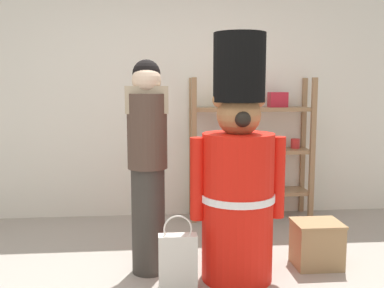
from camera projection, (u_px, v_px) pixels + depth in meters
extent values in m
cube|color=silver|center=(166.00, 97.00, 4.81)|extent=(6.40, 0.12, 2.60)
cube|color=#93704C|center=(194.00, 151.00, 4.54)|extent=(0.05, 0.05, 1.51)
cube|color=#93704C|center=(312.00, 150.00, 4.66)|extent=(0.05, 0.05, 1.51)
cube|color=#93704C|center=(191.00, 147.00, 4.84)|extent=(0.05, 0.05, 1.51)
cube|color=#93704C|center=(303.00, 146.00, 4.95)|extent=(0.05, 0.05, 1.51)
cube|color=#93704C|center=(250.00, 192.00, 4.81)|extent=(1.26, 0.30, 0.04)
cube|color=#93704C|center=(251.00, 151.00, 4.75)|extent=(1.26, 0.30, 0.04)
cube|color=#93704C|center=(251.00, 109.00, 4.69)|extent=(1.26, 0.30, 0.04)
cylinder|color=pink|center=(204.00, 145.00, 4.71)|extent=(0.09, 0.09, 0.11)
cylinder|color=blue|center=(228.00, 145.00, 4.71)|extent=(0.09, 0.09, 0.10)
cylinder|color=navy|center=(251.00, 145.00, 4.72)|extent=(0.08, 0.08, 0.11)
cylinder|color=white|center=(274.00, 145.00, 4.77)|extent=(0.09, 0.09, 0.10)
cylinder|color=red|center=(295.00, 143.00, 4.83)|extent=(0.10, 0.10, 0.10)
cylinder|color=#596B33|center=(222.00, 183.00, 4.76)|extent=(0.08, 0.08, 0.18)
cylinder|color=navy|center=(278.00, 180.00, 4.85)|extent=(0.06, 0.06, 0.21)
cube|color=gold|center=(225.00, 100.00, 4.66)|extent=(0.12, 0.10, 0.15)
cube|color=#B21E2D|center=(278.00, 100.00, 4.71)|extent=(0.19, 0.15, 0.16)
cylinder|color=red|center=(237.00, 207.00, 3.23)|extent=(0.52, 0.52, 1.08)
cylinder|color=white|center=(238.00, 196.00, 3.22)|extent=(0.54, 0.54, 0.05)
sphere|color=#A47144|center=(239.00, 114.00, 3.14)|extent=(0.32, 0.32, 0.32)
sphere|color=#A47144|center=(220.00, 100.00, 3.11)|extent=(0.11, 0.11, 0.11)
sphere|color=#A47144|center=(258.00, 100.00, 3.14)|extent=(0.11, 0.11, 0.11)
cylinder|color=black|center=(239.00, 68.00, 3.10)|extent=(0.37, 0.37, 0.48)
cylinder|color=red|center=(198.00, 179.00, 3.17)|extent=(0.11, 0.11, 0.60)
cylinder|color=red|center=(277.00, 177.00, 3.23)|extent=(0.11, 0.11, 0.60)
sphere|color=black|center=(243.00, 119.00, 3.00)|extent=(0.11, 0.11, 0.11)
cylinder|color=#38332D|center=(148.00, 220.00, 3.36)|extent=(0.25, 0.25, 0.81)
cylinder|color=#4C382D|center=(147.00, 131.00, 3.27)|extent=(0.30, 0.30, 0.55)
sphere|color=beige|center=(146.00, 80.00, 3.22)|extent=(0.22, 0.22, 0.22)
cube|color=tan|center=(147.00, 100.00, 3.18)|extent=(0.31, 0.04, 0.20)
sphere|color=black|center=(146.00, 74.00, 3.23)|extent=(0.20, 0.20, 0.20)
cube|color=silver|center=(178.00, 262.00, 3.09)|extent=(0.27, 0.10, 0.39)
torus|color=silver|center=(178.00, 229.00, 3.06)|extent=(0.20, 0.01, 0.20)
cube|color=#9E7A51|center=(317.00, 245.00, 3.50)|extent=(0.36, 0.30, 0.34)
cube|color=#9E7A51|center=(317.00, 223.00, 3.47)|extent=(0.37, 0.31, 0.02)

